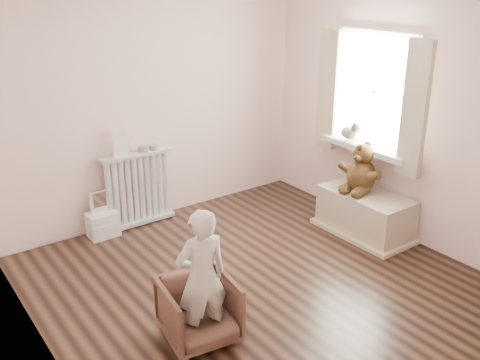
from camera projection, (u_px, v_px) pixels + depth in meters
floor at (256, 281)px, 4.80m from camera, size 3.60×3.60×0.01m
back_wall at (154, 102)px, 5.69m from camera, size 3.60×0.02×2.60m
front_wall at (456, 220)px, 2.97m from camera, size 3.60×0.02×2.60m
left_wall at (30, 192)px, 3.34m from camera, size 0.02×3.60×2.60m
right_wall at (401, 111)px, 5.31m from camera, size 0.02×3.60×2.60m
window at (376, 92)px, 5.47m from camera, size 0.03×0.90×1.10m
window_sill at (365, 147)px, 5.62m from camera, size 0.22×1.10×0.06m
curtain_left at (415, 110)px, 5.00m from camera, size 0.06×0.26×1.30m
curtain_right at (328, 90)px, 5.86m from camera, size 0.06×0.26×1.30m
radiator at (139, 191)px, 5.76m from camera, size 0.78×0.15×0.82m
paper_doll at (120, 143)px, 5.46m from camera, size 0.17×0.01×0.28m
tin_a at (143, 149)px, 5.64m from camera, size 0.11×0.11×0.06m
tin_b at (153, 147)px, 5.70m from camera, size 0.10×0.10×0.06m
toy_vanity at (102, 212)px, 5.53m from camera, size 0.31×0.22×0.48m
armchair at (199, 310)px, 3.96m from camera, size 0.59×0.61×0.49m
child at (202, 277)px, 3.82m from camera, size 0.42×0.31×1.06m
toy_bench at (365, 215)px, 5.63m from camera, size 0.51×0.96×0.45m
teddy_bear at (362, 171)px, 5.53m from camera, size 0.47×0.39×0.52m
plush_cat at (350, 131)px, 5.74m from camera, size 0.25×0.30×0.22m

